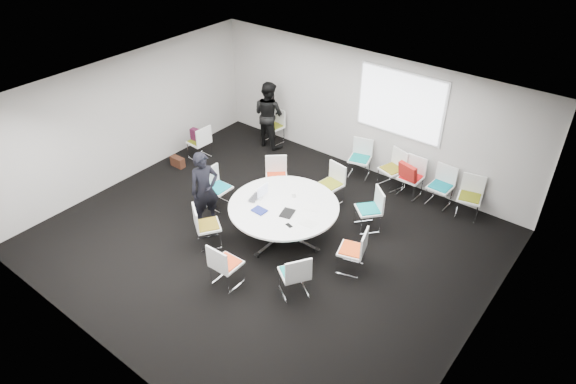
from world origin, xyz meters
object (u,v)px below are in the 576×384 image
Objects in this scene: chair_ring_f at (208,233)px; chair_back_d at (439,194)px; brown_bag at (178,162)px; chair_ring_e at (219,195)px; chair_ring_g at (226,271)px; chair_spare_left at (200,148)px; chair_ring_c at (330,191)px; person_back at (269,114)px; chair_ring_d at (277,184)px; conference_table at (284,214)px; chair_back_b at (391,176)px; chair_back_a at (359,165)px; chair_ring_b at (368,217)px; laptop at (257,198)px; chair_person_back at (273,132)px; chair_ring_a at (352,258)px; person_main at (205,190)px; maroon_bag at (198,135)px; chair_back_c at (410,184)px; cup at (294,195)px; chair_ring_h at (294,281)px; chair_back_e at (468,204)px.

chair_ring_f is 1.00× the size of chair_back_d.
chair_ring_e is at bearing -16.18° from brown_bag.
chair_ring_g is 1.00× the size of chair_spare_left.
chair_ring_c is 0.52× the size of person_back.
chair_ring_g is at bearing 70.18° from chair_ring_d.
conference_table is 2.38× the size of chair_back_b.
chair_back_a reaches higher than conference_table.
chair_ring_b is at bearing 161.18° from person_back.
chair_back_d is at bearing -53.75° from laptop.
chair_ring_d is at bearing 34.42° from chair_back_d.
chair_ring_g and chair_person_back have the same top height.
chair_ring_f is (-2.53, -1.08, 0.00)m from chair_ring_a.
chair_person_back is 2.56m from brown_bag.
chair_ring_b reaches higher than brown_bag.
chair_person_back is at bearing -90.31° from chair_ring_d.
laptop is (-0.53, -2.94, 0.47)m from chair_back_a.
person_main is 3.49m from person_back.
chair_spare_left reaches higher than maroon_bag.
person_back reaches higher than chair_ring_b.
chair_spare_left is at bearing 70.73° from chair_person_back.
chair_back_c reaches higher than laptop.
chair_ring_h is at bearing -52.07° from cup.
maroon_bag is at bearing 162.28° from conference_table.
chair_ring_c is at bearing -13.32° from person_main.
conference_table is 2.97m from chair_back_b.
cup reaches higher than conference_table.
chair_ring_g is 1.19m from chair_ring_h.
person_back reaches higher than chair_spare_left.
chair_ring_f reaches higher than laptop.
chair_ring_f is 1.16m from chair_ring_g.
chair_ring_e and chair_back_a have the same top height.
chair_person_back is (-0.90, 2.90, 0.00)m from chair_ring_e.
person_main reaches higher than brown_bag.
chair_back_b is 9.78× the size of cup.
chair_ring_g is 5.22m from chair_person_back.
chair_ring_f is 1.00× the size of chair_person_back.
chair_back_a is (-1.57, 2.82, 0.00)m from chair_ring_a.
person_back reaches higher than maroon_bag.
person_back is at bearing -26.27° from chair_spare_left.
chair_person_back is at bearing -12.92° from chair_back_e.
chair_person_back is at bearing 132.38° from conference_table.
chair_ring_b reaches higher than maroon_bag.
chair_ring_e and chair_back_e have the same top height.
chair_ring_g is 1.68m from laptop.
chair_back_a is at bearing 12.18° from chair_ring_a.
chair_ring_a is 1.00× the size of chair_back_d.
chair_back_e is 9.78× the size of cup.
maroon_bag is (-3.56, -0.39, 0.34)m from chair_ring_c.
person_main reaches higher than chair_ring_d.
maroon_bag is at bearing -123.67° from chair_ring_e.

